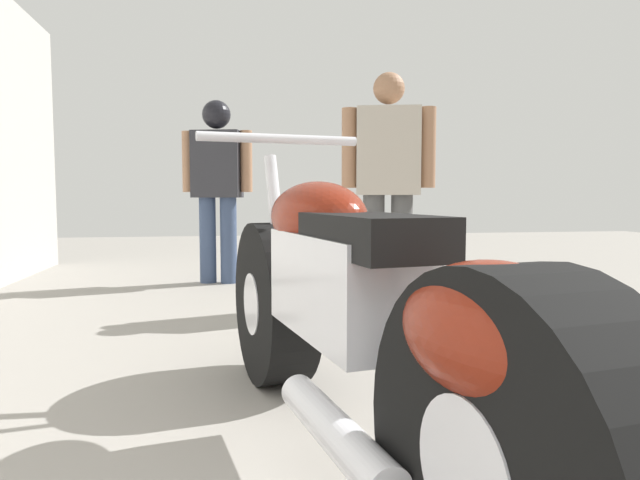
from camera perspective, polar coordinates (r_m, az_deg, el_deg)
ground_plane at (r=3.40m, az=2.74°, el=-9.23°), size 16.70×16.70×0.00m
motorcycle_maroon_cruiser at (r=1.66m, az=2.89°, el=-7.94°), size 0.76×2.26×1.06m
mechanic_in_blue at (r=4.12m, az=6.88°, el=6.46°), size 0.68×0.35×1.68m
mechanic_with_helmet at (r=5.29m, az=-10.32°, el=6.52°), size 0.66×0.34×1.67m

